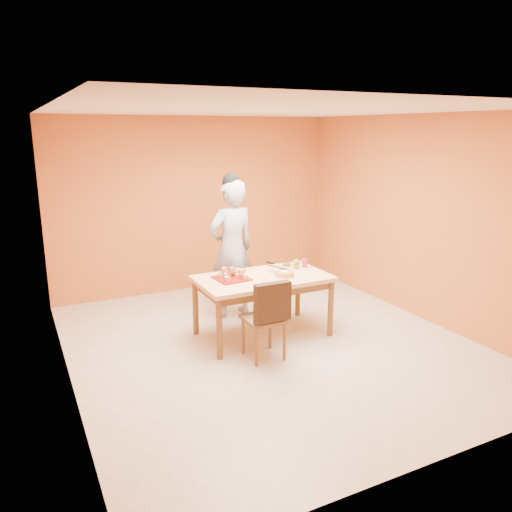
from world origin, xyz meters
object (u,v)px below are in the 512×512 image
dining_table (263,284)px  sponge_cake (284,274)px  person (232,249)px  pastry_platter (232,278)px  red_dinner_plate (235,271)px  checker_tin (287,265)px  egg_ornament (296,264)px  dining_chair (264,317)px  magenta_glass (305,263)px

dining_table → sponge_cake: bearing=-30.7°
person → pastry_platter: size_ratio=5.01×
pastry_platter → red_dinner_plate: bearing=60.0°
dining_table → checker_tin: 0.60m
red_dinner_plate → dining_table: bearing=-57.6°
egg_ornament → person: bearing=141.4°
red_dinner_plate → person: bearing=70.4°
dining_table → pastry_platter: 0.40m
dining_table → sponge_cake: size_ratio=6.56×
dining_table → dining_chair: 0.67m
dining_table → pastry_platter: pastry_platter is taller
dining_chair → person: (0.22, 1.40, 0.45)m
dining_table → egg_ornament: bearing=13.8°
person → dining_table: bearing=86.3°
red_dinner_plate → pastry_platter: bearing=-120.0°
dining_chair → egg_ornament: (0.83, 0.72, 0.34)m
sponge_cake → egg_ornament: bearing=39.3°
dining_table → person: bearing=93.8°
dining_table → egg_ornament: (0.55, 0.13, 0.16)m
dining_chair → magenta_glass: dining_chair is taller
pastry_platter → magenta_glass: size_ratio=3.56×
sponge_cake → checker_tin: bearing=56.9°
egg_ornament → pastry_platter: bearing=-166.1°
checker_tin → dining_table: bearing=-149.4°
dining_table → magenta_glass: size_ratio=15.29×
red_dinner_plate → magenta_glass: size_ratio=2.72×
magenta_glass → red_dinner_plate: bearing=166.9°
red_dinner_plate → magenta_glass: (0.90, -0.21, 0.04)m
magenta_glass → dining_table: bearing=-168.3°
sponge_cake → egg_ornament: 0.42m
sponge_cake → magenta_glass: (0.46, 0.27, 0.01)m
dining_chair → sponge_cake: bearing=42.4°
red_dinner_plate → magenta_glass: magenta_glass is taller
person → magenta_glass: size_ratio=17.85×
pastry_platter → magenta_glass: (1.06, 0.07, 0.04)m
red_dinner_plate → egg_ornament: 0.80m
egg_ornament → checker_tin: 0.18m
dining_chair → sponge_cake: (0.50, 0.45, 0.32)m
dining_chair → pastry_platter: bearing=99.8°
person → sponge_cake: 1.00m
egg_ornament → dining_table: bearing=-156.4°
red_dinner_plate → dining_chair: bearing=-93.5°
egg_ornament → dining_chair: bearing=-129.3°
pastry_platter → sponge_cake: (0.61, -0.20, 0.03)m
red_dinner_plate → checker_tin: checker_tin is taller
sponge_cake → magenta_glass: bearing=30.9°
dining_chair → egg_ornament: 1.15m
pastry_platter → egg_ornament: (0.94, 0.07, 0.05)m
dining_table → red_dinner_plate: 0.43m
pastry_platter → magenta_glass: 1.07m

